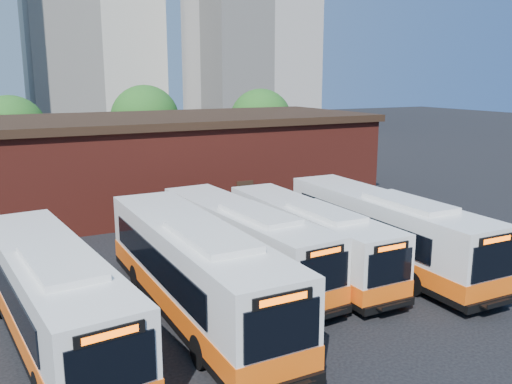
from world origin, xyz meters
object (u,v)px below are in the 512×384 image
bus_west (194,273)px  bus_midwest (242,244)px  transit_worker (408,280)px  bus_east (384,233)px  bus_mideast (307,240)px  bus_farwest (53,300)px

bus_west → bus_midwest: bus_west is taller
bus_west → transit_worker: 8.84m
bus_east → bus_midwest: bearing=165.8°
bus_east → transit_worker: size_ratio=7.79×
bus_west → bus_midwest: (3.45, 2.96, -0.16)m
bus_west → transit_worker: bus_west is taller
bus_mideast → bus_midwest: bearing=168.1°
bus_midwest → bus_mideast: bearing=-15.8°
bus_west → transit_worker: size_ratio=8.14×
bus_west → bus_mideast: (6.59, 2.32, -0.21)m
bus_midwest → bus_farwest: bearing=-165.5°
bus_midwest → bus_east: bearing=-18.9°
bus_farwest → bus_east: 15.52m
bus_east → transit_worker: 4.35m
bus_farwest → bus_west: bearing=-6.2°
bus_midwest → bus_mideast: bus_midwest is taller
bus_farwest → transit_worker: size_ratio=7.73×
bus_mideast → transit_worker: bearing=-70.4°
bus_mideast → bus_east: bus_east is taller
bus_east → bus_farwest: bearing=-175.4°
bus_midwest → bus_east: 7.08m
bus_west → bus_mideast: bus_west is taller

